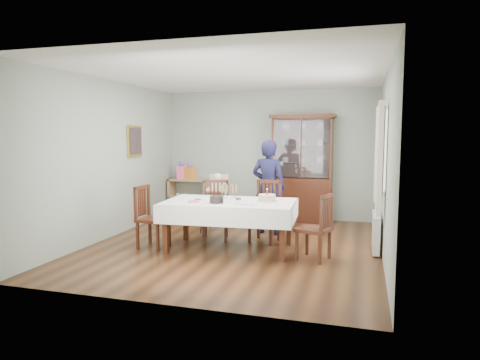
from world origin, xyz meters
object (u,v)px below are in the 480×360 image
at_px(chair_far_right, 265,224).
at_px(high_chair, 218,208).
at_px(chair_end_right, 315,240).
at_px(birthday_cake, 267,198).
at_px(gift_bag_pink, 181,171).
at_px(gift_bag_orange, 190,172).
at_px(china_cabinet, 302,167).
at_px(dining_table, 230,225).
at_px(sideboard, 189,197).
at_px(chair_end_left, 152,229).
at_px(chair_far_left, 216,222).
at_px(woman, 269,187).
at_px(champagne_tray, 229,195).

xyz_separation_m(chair_far_right, high_chair, (-1.02, 0.55, 0.12)).
bearing_deg(chair_end_right, birthday_cake, -91.43).
relative_size(birthday_cake, gift_bag_pink, 0.76).
bearing_deg(gift_bag_orange, chair_end_right, -41.57).
distance_m(chair_end_right, high_chair, 2.36).
bearing_deg(high_chair, china_cabinet, 39.02).
bearing_deg(chair_far_right, gift_bag_orange, 148.12).
xyz_separation_m(dining_table, sideboard, (-1.74, 2.53, 0.02)).
relative_size(sideboard, chair_end_left, 0.93).
height_order(dining_table, chair_end_left, chair_end_left).
relative_size(chair_far_left, high_chair, 0.93).
bearing_deg(sideboard, gift_bag_pink, -173.20).
xyz_separation_m(chair_far_left, gift_bag_pink, (-1.47, 1.92, 0.68)).
height_order(woman, high_chair, woman).
bearing_deg(champagne_tray, woman, 71.36).
bearing_deg(chair_end_right, gift_bag_orange, -114.09).
distance_m(chair_far_left, chair_end_right, 1.92).
bearing_deg(gift_bag_pink, champagne_tray, -52.27).
bearing_deg(gift_bag_orange, chair_far_right, -41.38).
relative_size(dining_table, gift_bag_orange, 5.51).
xyz_separation_m(dining_table, chair_far_left, (-0.44, 0.59, -0.09)).
xyz_separation_m(chair_far_right, chair_end_right, (0.91, -0.82, -0.02)).
xyz_separation_m(high_chair, gift_bag_pink, (-1.31, 1.32, 0.56)).
xyz_separation_m(dining_table, high_chair, (-0.60, 1.19, 0.03)).
bearing_deg(china_cabinet, champagne_tray, -108.34).
xyz_separation_m(sideboard, chair_far_left, (1.30, -1.94, -0.10)).
distance_m(high_chair, birthday_cake, 1.66).
relative_size(chair_end_right, gift_bag_pink, 2.39).
height_order(birthday_cake, gift_bag_pink, gift_bag_pink).
bearing_deg(chair_far_left, chair_far_right, -11.55).
relative_size(woman, birthday_cake, 5.62).
bearing_deg(dining_table, chair_end_left, -170.96).
distance_m(sideboard, chair_end_right, 4.09).
bearing_deg(champagne_tray, sideboard, 124.94).
relative_size(sideboard, champagne_tray, 2.33).
relative_size(china_cabinet, chair_end_left, 2.24).
height_order(birthday_cake, gift_bag_orange, gift_bag_orange).
bearing_deg(high_chair, dining_table, -68.23).
bearing_deg(dining_table, sideboard, 124.52).
distance_m(sideboard, birthday_cake, 3.39).
height_order(chair_end_left, gift_bag_orange, gift_bag_orange).
relative_size(woman, gift_bag_orange, 4.49).
bearing_deg(gift_bag_pink, woman, -29.59).
bearing_deg(chair_end_left, chair_far_right, -58.97).
height_order(chair_far_left, chair_far_right, chair_far_right).
height_order(china_cabinet, gift_bag_pink, china_cabinet).
distance_m(high_chair, champagne_tray, 1.30).
height_order(woman, birthday_cake, woman).
bearing_deg(birthday_cake, champagne_tray, 178.70).
height_order(dining_table, chair_far_left, chair_far_left).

